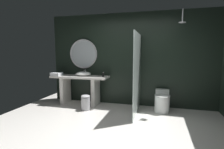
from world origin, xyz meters
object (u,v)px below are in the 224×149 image
object	(u,v)px
vessel_sink	(83,74)
rain_shower_head	(182,21)
round_wall_mirror	(83,54)
waste_bin	(86,102)
soap_dispenser	(103,75)
toilet	(162,101)
folded_hand_towel	(56,74)
tumbler_cup	(62,74)

from	to	relation	value
vessel_sink	rain_shower_head	size ratio (longest dim) A/B	1.43
round_wall_mirror	waste_bin	xyz separation A→B (m)	(0.37, -0.73, -1.26)
vessel_sink	waste_bin	bearing A→B (deg)	-60.36
soap_dispenser	toilet	distance (m)	1.72
toilet	folded_hand_towel	xyz separation A→B (m)	(-2.99, -0.13, 0.62)
tumbler_cup	round_wall_mirror	size ratio (longest dim) A/B	0.11
toilet	tumbler_cup	bearing A→B (deg)	179.04
round_wall_mirror	vessel_sink	bearing A→B (deg)	-68.50
vessel_sink	soap_dispenser	xyz separation A→B (m)	(0.62, -0.02, -0.00)
soap_dispenser	toilet	world-z (taller)	soap_dispenser
soap_dispenser	waste_bin	xyz separation A→B (m)	(-0.34, -0.47, -0.69)
rain_shower_head	folded_hand_towel	xyz separation A→B (m)	(-3.36, 0.01, -1.35)
rain_shower_head	folded_hand_towel	size ratio (longest dim) A/B	1.13
toilet	waste_bin	bearing A→B (deg)	-167.84
round_wall_mirror	waste_bin	bearing A→B (deg)	-62.95
folded_hand_towel	vessel_sink	bearing A→B (deg)	14.78
tumbler_cup	soap_dispenser	xyz separation A→B (m)	(1.29, 0.01, 0.01)
vessel_sink	round_wall_mirror	xyz separation A→B (m)	(-0.10, 0.24, 0.57)
vessel_sink	waste_bin	world-z (taller)	vessel_sink
tumbler_cup	folded_hand_towel	xyz separation A→B (m)	(-0.09, -0.18, -0.00)
tumbler_cup	folded_hand_towel	bearing A→B (deg)	-115.85
soap_dispenser	rain_shower_head	bearing A→B (deg)	-5.55
vessel_sink	round_wall_mirror	size ratio (longest dim) A/B	0.52
soap_dispenser	rain_shower_head	size ratio (longest dim) A/B	0.41
toilet	soap_dispenser	bearing A→B (deg)	178.04
round_wall_mirror	waste_bin	size ratio (longest dim) A/B	2.18
toilet	waste_bin	world-z (taller)	toilet
vessel_sink	folded_hand_towel	bearing A→B (deg)	-165.22
round_wall_mirror	folded_hand_towel	xyz separation A→B (m)	(-0.67, -0.45, -0.59)
vessel_sink	rain_shower_head	distance (m)	2.93
round_wall_mirror	waste_bin	distance (m)	1.51
tumbler_cup	round_wall_mirror	xyz separation A→B (m)	(0.58, 0.27, 0.58)
vessel_sink	folded_hand_towel	world-z (taller)	vessel_sink
soap_dispenser	folded_hand_towel	distance (m)	1.39
waste_bin	round_wall_mirror	bearing A→B (deg)	117.05
vessel_sink	toilet	size ratio (longest dim) A/B	0.80
round_wall_mirror	rain_shower_head	distance (m)	2.84
vessel_sink	tumbler_cup	size ratio (longest dim) A/B	4.68
tumbler_cup	waste_bin	bearing A→B (deg)	-26.03
tumbler_cup	soap_dispenser	size ratio (longest dim) A/B	0.74
tumbler_cup	round_wall_mirror	bearing A→B (deg)	24.63
tumbler_cup	toilet	distance (m)	2.96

